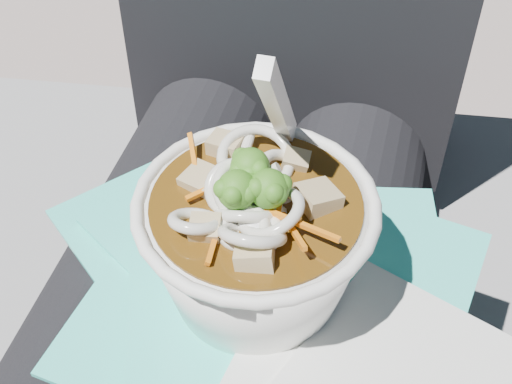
% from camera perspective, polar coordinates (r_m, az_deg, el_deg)
% --- Properties ---
extents(stone_ledge, '(1.06, 0.62, 0.46)m').
position_cam_1_polar(stone_ledge, '(0.96, 0.53, -12.88)').
color(stone_ledge, slate).
rests_on(stone_ledge, ground).
extents(lap, '(0.31, 0.48, 0.15)m').
position_cam_1_polar(lap, '(0.63, -2.72, -9.74)').
color(lap, black).
rests_on(lap, stone_ledge).
extents(person_body, '(0.34, 0.94, 1.00)m').
position_cam_1_polar(person_body, '(0.67, -0.52, -2.19)').
color(person_body, black).
rests_on(person_body, ground).
extents(plastic_bag, '(0.36, 0.35, 0.02)m').
position_cam_1_polar(plastic_bag, '(0.55, -0.29, -7.20)').
color(plastic_bag, '#32D3C0').
rests_on(plastic_bag, lap).
extents(udon_bowl, '(0.16, 0.16, 0.20)m').
position_cam_1_polar(udon_bowl, '(0.49, -0.03, -3.51)').
color(udon_bowl, white).
rests_on(udon_bowl, plastic_bag).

